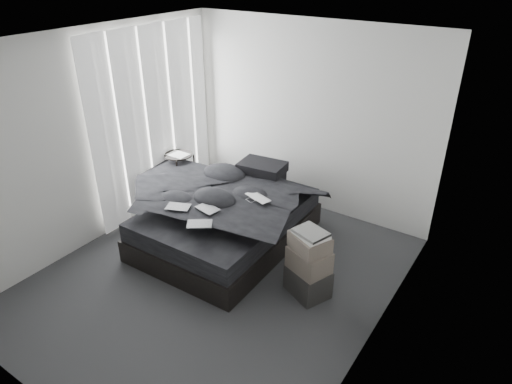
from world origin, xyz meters
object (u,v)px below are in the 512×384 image
Objects in this scene: box_lower at (308,281)px; laptop at (255,193)px; bed at (227,231)px; side_stand at (180,178)px.

laptop is at bearing 158.30° from box_lower.
bed is at bearing -154.50° from laptop.
laptop reaches higher than box_lower.
bed is 1.38m from box_lower.
side_stand is at bearing 162.63° from box_lower.
side_stand is (-1.21, 0.48, 0.23)m from bed.
side_stand reaches higher than bed.
box_lower is at bearing -4.52° from laptop.
side_stand reaches higher than box_lower.
laptop is 1.70m from side_stand.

